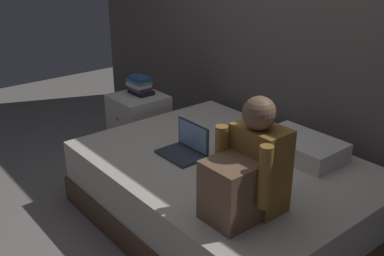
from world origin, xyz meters
The scene contains 8 objects.
ground_plane centered at (0.00, 0.00, 0.00)m, with size 8.00×8.00×0.00m, color gray.
wall_back centered at (0.00, 1.20, 1.35)m, with size 5.60×0.10×2.70m, color #605B56.
bed centered at (0.20, 0.30, 0.24)m, with size 2.00×1.50×0.49m.
nightstand centered at (-1.10, 0.44, 0.29)m, with size 0.44×0.46×0.58m.
person_sitting centered at (0.72, -0.04, 0.74)m, with size 0.39×0.44×0.66m.
laptop centered at (-0.04, 0.14, 0.55)m, with size 0.32×0.23×0.22m.
pillow centered at (0.47, 0.75, 0.56)m, with size 0.56×0.36×0.13m, color silver.
book_stack centered at (-1.13, 0.48, 0.66)m, with size 0.24×0.17×0.16m.
Camera 1 is at (2.18, -1.62, 1.88)m, focal length 42.30 mm.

